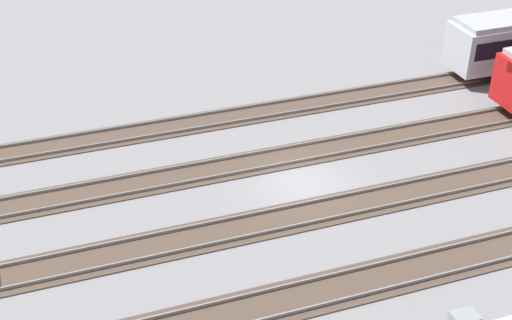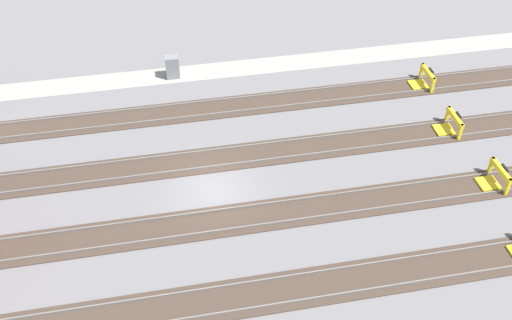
# 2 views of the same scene
# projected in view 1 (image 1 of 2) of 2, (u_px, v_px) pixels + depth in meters

# --- Properties ---
(ground_plane) EXTENTS (400.00, 400.00, 0.00)m
(ground_plane) POSITION_uv_depth(u_px,v_px,m) (303.00, 183.00, 34.17)
(ground_plane) COLOR slate
(rail_track_nearest) EXTENTS (90.00, 2.23, 0.21)m
(rail_track_nearest) POSITION_uv_depth(u_px,v_px,m) (373.00, 280.00, 28.27)
(rail_track_nearest) COLOR #47382D
(rail_track_nearest) RESTS_ON ground
(rail_track_near_inner) EXTENTS (90.00, 2.24, 0.21)m
(rail_track_near_inner) POSITION_uv_depth(u_px,v_px,m) (323.00, 211.00, 32.18)
(rail_track_near_inner) COLOR #47382D
(rail_track_near_inner) RESTS_ON ground
(rail_track_middle) EXTENTS (90.00, 2.24, 0.21)m
(rail_track_middle) POSITION_uv_depth(u_px,v_px,m) (284.00, 157.00, 36.10)
(rail_track_middle) COLOR #47382D
(rail_track_middle) RESTS_ON ground
(rail_track_far_inner) EXTENTS (90.00, 2.23, 0.21)m
(rail_track_far_inner) POSITION_uv_depth(u_px,v_px,m) (253.00, 114.00, 40.02)
(rail_track_far_inner) COLOR #47382D
(rail_track_far_inner) RESTS_ON ground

